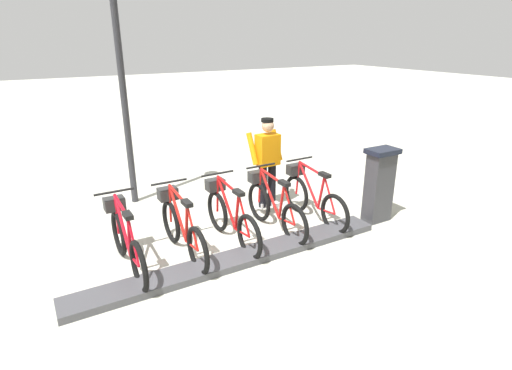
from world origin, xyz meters
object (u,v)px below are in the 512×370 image
bike_docked_3 (181,227)px  lamp_post (119,51)px  bike_docked_0 (312,197)px  bike_docked_2 (230,216)px  bike_docked_1 (273,206)px  worker_near_rack (267,160)px  bike_docked_4 (126,240)px  payment_kiosk (379,184)px

bike_docked_3 → lamp_post: size_ratio=0.40×
bike_docked_0 → bike_docked_2: same height
bike_docked_0 → bike_docked_2: (0.00, 1.57, 0.00)m
bike_docked_1 → worker_near_rack: 1.11m
bike_docked_4 → lamp_post: bearing=-16.5°
bike_docked_4 → worker_near_rack: worker_near_rack is taller
bike_docked_1 → bike_docked_3: bearing=90.0°
payment_kiosk → worker_near_rack: (1.47, 1.32, 0.24)m
lamp_post → worker_near_rack: bearing=-125.6°
bike_docked_2 → worker_near_rack: (0.90, -1.22, 0.48)m
bike_docked_0 → bike_docked_3: same height
bike_docked_0 → bike_docked_1: size_ratio=1.00×
bike_docked_2 → bike_docked_3: size_ratio=1.00×
bike_docked_0 → bike_docked_3: size_ratio=1.00×
bike_docked_1 → lamp_post: lamp_post is taller
payment_kiosk → lamp_post: 4.97m
lamp_post → bike_docked_1: bearing=-145.4°
worker_near_rack → bike_docked_0: bearing=-158.7°
payment_kiosk → bike_docked_2: size_ratio=0.74×
bike_docked_1 → lamp_post: bearing=34.6°
bike_docked_1 → bike_docked_2: same height
bike_docked_0 → lamp_post: 4.14m
bike_docked_4 → worker_near_rack: (0.90, -2.79, 0.48)m
bike_docked_1 → payment_kiosk: bearing=-108.1°
payment_kiosk → bike_docked_2: (0.57, 2.54, -0.24)m
payment_kiosk → bike_docked_2: bearing=77.3°
bike_docked_2 → bike_docked_4: same height
bike_docked_1 → bike_docked_2: 0.78m
bike_docked_3 → bike_docked_0: bearing=-90.0°
payment_kiosk → bike_docked_3: payment_kiosk is taller
bike_docked_2 → bike_docked_3: bearing=90.0°
payment_kiosk → bike_docked_1: size_ratio=0.74×
bike_docked_0 → bike_docked_3: 2.35m
bike_docked_0 → bike_docked_2: bearing=90.0°
bike_docked_3 → bike_docked_4: size_ratio=1.00×
payment_kiosk → bike_docked_0: payment_kiosk is taller
bike_docked_3 → bike_docked_4: 0.78m
bike_docked_0 → bike_docked_4: size_ratio=1.00×
bike_docked_0 → lamp_post: size_ratio=0.40×
payment_kiosk → bike_docked_1: 1.86m
bike_docked_3 → lamp_post: bearing=1.9°
bike_docked_2 → bike_docked_1: bearing=-90.0°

